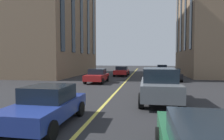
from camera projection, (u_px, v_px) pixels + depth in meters
lane_centre_line at (111, 97)px, 12.27m from camera, size 80.00×0.16×0.01m
car_red_trailing at (97, 76)px, 19.95m from camera, size 3.90×1.89×1.40m
car_black_near at (171, 74)px, 21.99m from camera, size 4.40×1.95×1.37m
car_grey_mid at (159, 85)px, 10.86m from camera, size 4.70×2.14×1.88m
car_blue_parked_a at (162, 68)px, 35.73m from camera, size 4.40×1.95×1.37m
car_blue_parked_b at (47, 105)px, 7.19m from camera, size 3.90×1.89×1.40m
car_red_far at (122, 71)px, 28.29m from camera, size 4.40×1.95×1.37m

